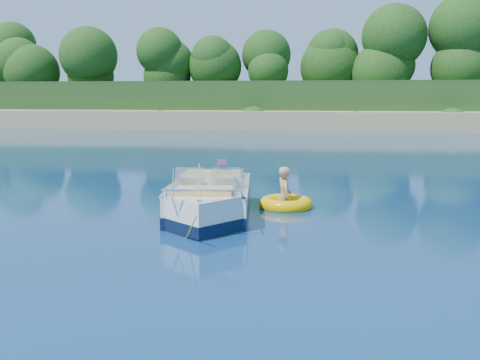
{
  "coord_description": "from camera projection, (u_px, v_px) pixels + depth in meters",
  "views": [
    {
      "loc": [
        -0.67,
        -8.19,
        2.82
      ],
      "look_at": [
        -2.54,
        3.99,
        0.85
      ],
      "focal_mm": 40.0,
      "sensor_mm": 36.0,
      "label": 1
    }
  ],
  "objects": [
    {
      "name": "ground",
      "position": [
        362.0,
        277.0,
        8.34
      ],
      "size": [
        160.0,
        160.0,
        0.0
      ],
      "primitive_type": "plane",
      "color": "#0A1E4C",
      "rests_on": "ground"
    },
    {
      "name": "treeline",
      "position": [
        332.0,
        64.0,
        47.49
      ],
      "size": [
        150.0,
        7.12,
        8.19
      ],
      "color": "black",
      "rests_on": "ground"
    },
    {
      "name": "boy",
      "position": [
        284.0,
        207.0,
        13.61
      ],
      "size": [
        0.66,
        0.93,
        1.67
      ],
      "primitive_type": "imported",
      "rotation": [
        0.0,
        -0.17,
        1.94
      ],
      "color": "tan",
      "rests_on": "ground"
    },
    {
      "name": "tow_tube",
      "position": [
        286.0,
        204.0,
        13.51
      ],
      "size": [
        1.58,
        1.58,
        0.36
      ],
      "rotation": [
        0.0,
        0.0,
        0.19
      ],
      "color": "#FFB700",
      "rests_on": "ground"
    },
    {
      "name": "motorboat",
      "position": [
        209.0,
        203.0,
        12.43
      ],
      "size": [
        2.21,
        5.1,
        1.7
      ],
      "rotation": [
        0.0,
        0.0,
        0.12
      ],
      "color": "silver",
      "rests_on": "ground"
    },
    {
      "name": "shoreline",
      "position": [
        328.0,
        109.0,
        70.43
      ],
      "size": [
        170.0,
        59.0,
        6.0
      ],
      "color": "tan",
      "rests_on": "ground"
    }
  ]
}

